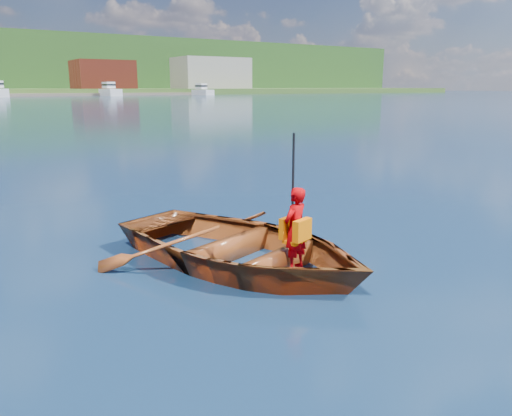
# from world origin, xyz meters

# --- Properties ---
(ground) EXTENTS (600.00, 600.00, 0.00)m
(ground) POSITION_xyz_m (0.00, 0.00, 0.00)
(ground) COLOR #102A48
(ground) RESTS_ON ground
(rowboat) EXTENTS (4.35, 5.12, 0.90)m
(rowboat) POSITION_xyz_m (0.98, 0.51, 0.30)
(rowboat) COLOR brown
(rowboat) RESTS_ON ground
(child_paddler) EXTENTS (0.50, 0.43, 1.91)m
(child_paddler) POSITION_xyz_m (1.42, -0.29, 0.70)
(child_paddler) COLOR #A20004
(child_paddler) RESTS_ON ground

